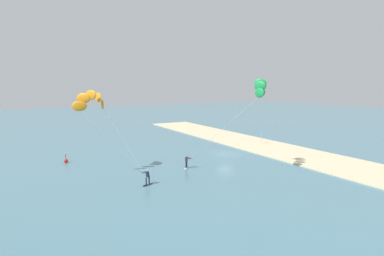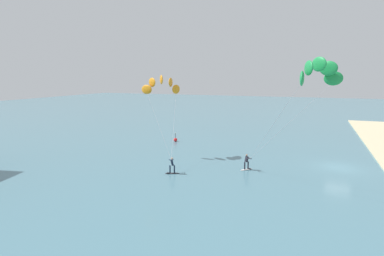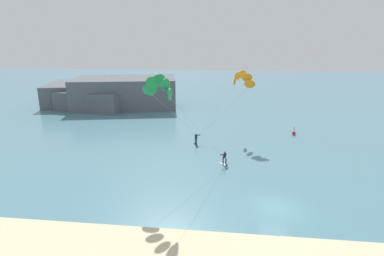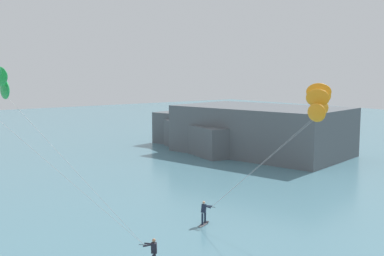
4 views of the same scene
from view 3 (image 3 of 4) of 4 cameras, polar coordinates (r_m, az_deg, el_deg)
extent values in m
plane|color=slate|center=(28.61, 15.26, -14.07)|extent=(240.00, 240.00, 0.00)
ellipsoid|color=white|center=(36.40, 6.02, -6.70)|extent=(1.37, 1.26, 0.08)
cube|color=black|center=(36.13, 6.51, -6.81)|extent=(0.40, 0.40, 0.02)
cylinder|color=black|center=(36.37, 5.78, -5.98)|extent=(0.14, 0.14, 0.78)
cylinder|color=black|center=(36.10, 6.30, -6.17)|extent=(0.14, 0.14, 0.78)
cube|color=black|center=(35.98, 6.07, -5.06)|extent=(0.44, 0.44, 0.63)
sphere|color=#9E7051|center=(35.83, 6.09, -4.43)|extent=(0.20, 0.20, 0.20)
cylinder|color=black|center=(35.56, 5.46, -5.05)|extent=(0.40, 0.42, 0.03)
cylinder|color=black|center=(35.66, 5.90, -4.95)|extent=(0.31, 0.59, 0.15)
cylinder|color=black|center=(35.80, 5.65, -4.85)|extent=(0.58, 0.33, 0.15)
ellipsoid|color=#1E9347|center=(29.53, -7.82, 7.07)|extent=(1.40, 0.36, 1.10)
ellipsoid|color=#1E9347|center=(28.92, -7.24, 8.41)|extent=(1.40, 0.86, 1.10)
ellipsoid|color=#1E9347|center=(28.05, -6.12, 8.81)|extent=(1.19, 1.23, 1.10)
ellipsoid|color=#1E9347|center=(27.27, -4.90, 8.01)|extent=(0.80, 1.41, 1.10)
ellipsoid|color=#1E9347|center=(26.91, -4.13, 6.30)|extent=(0.36, 1.40, 1.10)
cylinder|color=#B2B2B7|center=(32.19, -0.55, 0.19)|extent=(6.87, 4.92, 7.94)
cylinder|color=#B2B2B7|center=(31.02, 1.33, -0.43)|extent=(4.55, 7.12, 7.94)
ellipsoid|color=#333338|center=(42.84, 0.74, -3.04)|extent=(0.97, 1.51, 0.08)
cube|color=black|center=(43.19, 0.55, -2.81)|extent=(0.38, 0.38, 0.02)
cylinder|color=#192338|center=(42.50, 0.84, -2.58)|extent=(0.14, 0.14, 0.78)
cylinder|color=#192338|center=(42.89, 0.64, -2.41)|extent=(0.14, 0.14, 0.78)
cube|color=#192338|center=(42.48, 0.74, -1.61)|extent=(0.41, 0.42, 0.63)
sphere|color=tan|center=(42.36, 0.74, -1.07)|extent=(0.20, 0.20, 0.20)
cylinder|color=black|center=(42.69, 1.39, -1.32)|extent=(0.47, 0.33, 0.03)
cylinder|color=#192338|center=(42.65, 1.00, -1.29)|extent=(0.41, 0.55, 0.15)
cylinder|color=#192338|center=(42.46, 1.14, -1.37)|extent=(0.61, 0.22, 0.15)
ellipsoid|color=orange|center=(43.51, 10.63, 8.00)|extent=(1.56, 0.60, 1.10)
ellipsoid|color=orange|center=(43.91, 10.16, 9.19)|extent=(1.56, 0.62, 1.10)
ellipsoid|color=orange|center=(44.75, 9.30, 9.77)|extent=(1.45, 1.13, 1.10)
ellipsoid|color=orange|center=(45.67, 8.44, 9.53)|extent=(1.11, 1.46, 1.10)
ellipsoid|color=orange|center=(46.30, 7.92, 8.60)|extent=(0.60, 1.56, 1.10)
cylinder|color=#B2B2B7|center=(42.85, 6.03, 3.20)|extent=(6.70, 2.44, 6.56)
cylinder|color=#B2B2B7|center=(44.29, 4.76, 3.66)|extent=(4.72, 5.35, 6.56)
sphere|color=red|center=(49.58, 18.33, -0.90)|extent=(0.56, 0.56, 0.56)
cylinder|color=#262628|center=(49.40, 18.39, -0.20)|extent=(0.06, 0.06, 0.70)
sphere|color=#F2F2CC|center=(49.30, 18.43, 0.26)|extent=(0.12, 0.12, 0.12)
cube|color=#565B60|center=(70.08, -16.45, 5.44)|extent=(16.24, 15.91, 3.75)
cube|color=#565B60|center=(68.63, -12.16, 6.54)|extent=(23.20, 16.51, 6.14)
cube|color=#565B60|center=(73.79, -16.74, 6.27)|extent=(24.50, 18.16, 4.60)
camera|label=1|loc=(62.30, -27.78, 10.90)|focal=29.85mm
camera|label=2|loc=(41.97, -42.68, 5.85)|focal=29.31mm
camera|label=4|loc=(29.10, 50.45, 3.13)|focal=43.41mm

